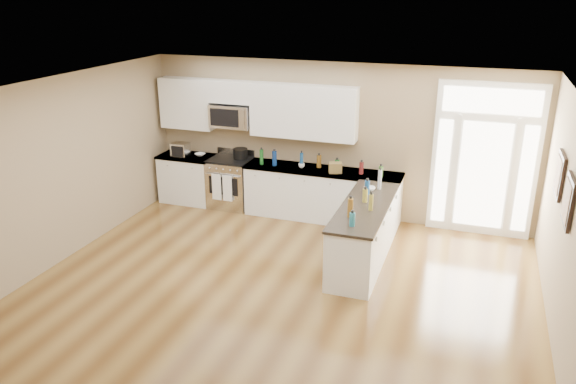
{
  "coord_description": "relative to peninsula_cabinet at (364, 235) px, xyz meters",
  "views": [
    {
      "loc": [
        2.4,
        -5.52,
        4.01
      ],
      "look_at": [
        -0.22,
        2.0,
        1.09
      ],
      "focal_mm": 35.0,
      "sensor_mm": 36.0,
      "label": 1
    }
  ],
  "objects": [
    {
      "name": "ground",
      "position": [
        -0.93,
        -2.24,
        -0.43
      ],
      "size": [
        8.0,
        8.0,
        0.0
      ],
      "primitive_type": "plane",
      "color": "brown"
    },
    {
      "name": "room_shell",
      "position": [
        -0.93,
        -2.24,
        1.27
      ],
      "size": [
        8.0,
        8.0,
        8.0
      ],
      "color": "#947F5E",
      "rests_on": "ground"
    },
    {
      "name": "back_cabinet_left",
      "position": [
        -3.8,
        1.45,
        0.0
      ],
      "size": [
        1.1,
        0.66,
        0.94
      ],
      "color": "white",
      "rests_on": "ground"
    },
    {
      "name": "back_cabinet_right",
      "position": [
        -1.08,
        1.45,
        0.0
      ],
      "size": [
        2.85,
        0.66,
        0.94
      ],
      "color": "white",
      "rests_on": "ground"
    },
    {
      "name": "peninsula_cabinet",
      "position": [
        0.0,
        0.0,
        0.0
      ],
      "size": [
        0.69,
        2.32,
        0.94
      ],
      "color": "white",
      "rests_on": "ground"
    },
    {
      "name": "upper_cabinet_left",
      "position": [
        -3.81,
        1.59,
        1.49
      ],
      "size": [
        1.04,
        0.33,
        0.95
      ],
      "primitive_type": "cube",
      "color": "white",
      "rests_on": "room_shell"
    },
    {
      "name": "upper_cabinet_right",
      "position": [
        -1.5,
        1.59,
        1.49
      ],
      "size": [
        1.94,
        0.33,
        0.95
      ],
      "primitive_type": "cube",
      "color": "white",
      "rests_on": "room_shell"
    },
    {
      "name": "upper_cabinet_short",
      "position": [
        -2.88,
        1.59,
        1.77
      ],
      "size": [
        0.82,
        0.33,
        0.4
      ],
      "primitive_type": "cube",
      "color": "white",
      "rests_on": "room_shell"
    },
    {
      "name": "microwave",
      "position": [
        -2.88,
        1.56,
        1.33
      ],
      "size": [
        0.78,
        0.41,
        0.42
      ],
      "color": "silver",
      "rests_on": "room_shell"
    },
    {
      "name": "entry_door",
      "position": [
        1.62,
        1.71,
        0.87
      ],
      "size": [
        1.7,
        0.1,
        2.6
      ],
      "color": "white",
      "rests_on": "ground"
    },
    {
      "name": "wall_art_near",
      "position": [
        2.54,
        -0.04,
        1.27
      ],
      "size": [
        0.05,
        0.58,
        0.58
      ],
      "color": "black",
      "rests_on": "room_shell"
    },
    {
      "name": "wall_art_far",
      "position": [
        2.54,
        -1.04,
        1.27
      ],
      "size": [
        0.05,
        0.58,
        0.58
      ],
      "color": "black",
      "rests_on": "room_shell"
    },
    {
      "name": "kitchen_range",
      "position": [
        -2.9,
        1.45,
        0.04
      ],
      "size": [
        0.78,
        0.69,
        1.08
      ],
      "color": "silver",
      "rests_on": "ground"
    },
    {
      "name": "stockpot",
      "position": [
        -2.72,
        1.56,
        0.62
      ],
      "size": [
        0.33,
        0.33,
        0.21
      ],
      "primitive_type": "cylinder",
      "rotation": [
        0.0,
        0.0,
        0.25
      ],
      "color": "black",
      "rests_on": "kitchen_range"
    },
    {
      "name": "toaster_oven",
      "position": [
        -3.88,
        1.34,
        0.64
      ],
      "size": [
        0.32,
        0.25,
        0.27
      ],
      "primitive_type": "cube",
      "rotation": [
        0.0,
        0.0,
        -0.03
      ],
      "color": "silver",
      "rests_on": "back_cabinet_left"
    },
    {
      "name": "cardboard_box",
      "position": [
        -0.82,
        1.34,
        0.6
      ],
      "size": [
        0.27,
        0.23,
        0.18
      ],
      "primitive_type": "cube",
      "rotation": [
        0.0,
        0.0,
        0.37
      ],
      "color": "brown",
      "rests_on": "back_cabinet_right"
    },
    {
      "name": "bowl_left",
      "position": [
        -3.55,
        1.51,
        0.53
      ],
      "size": [
        0.23,
        0.23,
        0.05
      ],
      "primitive_type": "imported",
      "rotation": [
        0.0,
        0.0,
        -0.21
      ],
      "color": "white",
      "rests_on": "back_cabinet_left"
    },
    {
      "name": "bowl_peninsula",
      "position": [
        -0.07,
        0.65,
        0.53
      ],
      "size": [
        0.22,
        0.22,
        0.06
      ],
      "primitive_type": "imported",
      "rotation": [
        0.0,
        0.0,
        0.29
      ],
      "color": "white",
      "rests_on": "peninsula_cabinet"
    },
    {
      "name": "cup_counter",
      "position": [
        -1.47,
        1.43,
        0.55
      ],
      "size": [
        0.13,
        0.13,
        0.09
      ],
      "primitive_type": "imported",
      "rotation": [
        0.0,
        0.0,
        0.21
      ],
      "color": "white",
      "rests_on": "back_cabinet_right"
    },
    {
      "name": "counter_bottles",
      "position": [
        -0.67,
        0.74,
        0.62
      ],
      "size": [
        2.41,
        2.47,
        0.32
      ],
      "color": "#19591E",
      "rests_on": "back_cabinet_right"
    }
  ]
}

